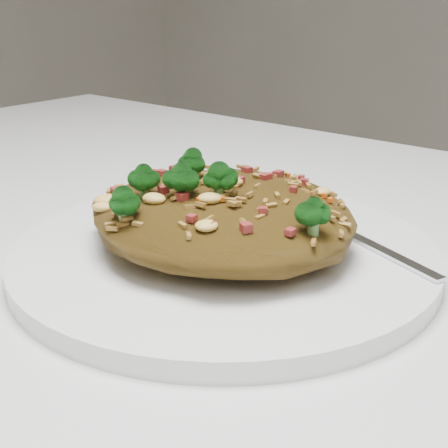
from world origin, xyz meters
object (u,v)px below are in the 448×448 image
Objects in this scene: dining_table at (178,336)px; fork at (362,240)px; fried_rice at (223,206)px; plate at (224,253)px.

dining_table is 0.18m from fork.
fork is (0.07, 0.06, -0.03)m from fried_rice.
fried_rice reaches higher than fork.
plate reaches higher than dining_table.
fork is at bearing 20.25° from dining_table.
fried_rice reaches higher than dining_table.
fork is (0.07, 0.06, 0.01)m from plate.
fried_rice is 1.21× the size of fork.
fried_rice is at bearing -13.52° from dining_table.
dining_table is at bearing 166.48° from fried_rice.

